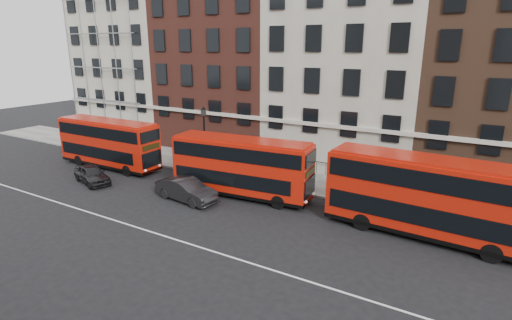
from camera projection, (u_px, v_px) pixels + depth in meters
The scene contains 12 objects.
ground at pixel (242, 238), 22.21m from camera, with size 120.00×120.00×0.00m, color black.
pavement at pixel (315, 183), 30.87m from camera, with size 80.00×5.00×0.15m, color gray.
kerb at pixel (302, 193), 28.80m from camera, with size 80.00×0.30×0.16m, color gray.
road_centre_line at pixel (221, 254), 20.56m from camera, with size 70.00×0.12×0.01m, color white.
building_terrace at pixel (350, 46), 34.28m from camera, with size 64.00×11.95×22.00m.
bus_a at pixel (108, 142), 34.52m from camera, with size 10.01×2.54×4.19m.
bus_b at pixel (241, 166), 27.82m from camera, with size 10.17×3.37×4.20m.
bus_c at pixel (426, 195), 21.87m from camera, with size 10.92×3.12×4.54m.
car_rear at pixel (92, 174), 30.96m from camera, with size 1.66×4.12×1.41m, color black.
car_front at pixel (186, 190), 27.42m from camera, with size 1.65×4.74×1.56m, color black.
lamp_post_left at pixel (204, 135), 33.58m from camera, with size 0.44×0.44×5.33m.
iron_railings at pixel (326, 169), 32.52m from camera, with size 6.60×0.06×1.00m, color black, non-canonical shape.
Camera 1 is at (10.94, -16.90, 10.38)m, focal length 28.00 mm.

